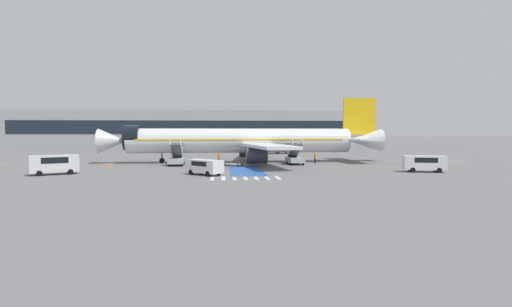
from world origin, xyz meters
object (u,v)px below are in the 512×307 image
object	(u,v)px
baggage_cart	(233,164)
ground_crew_1	(315,157)
airliner	(244,141)
boarding_stairs_aft	(295,158)
service_van_2	(54,163)
boarding_stairs_forward	(177,159)
service_van_0	(424,162)
fuel_tanker	(274,145)
service_van_1	(205,166)
traffic_cone_0	(109,165)
ground_crew_0	(219,158)
terminal_building	(191,129)

from	to	relation	value
baggage_cart	ground_crew_1	size ratio (longest dim) A/B	1.74
airliner	boarding_stairs_aft	size ratio (longest dim) A/B	8.84
boarding_stairs_aft	service_van_2	xyz separation A→B (m)	(-31.14, -12.06, 0.38)
boarding_stairs_forward	boarding_stairs_aft	distance (m)	18.09
service_van_0	baggage_cart	size ratio (longest dim) A/B	1.78
airliner	boarding_stairs_forward	distance (m)	11.77
airliner	fuel_tanker	world-z (taller)	airliner
service_van_1	ground_crew_1	distance (m)	23.30
traffic_cone_0	baggage_cart	bearing A→B (deg)	1.34
airliner	baggage_cart	bearing A→B (deg)	162.09
service_van_0	service_van_2	distance (m)	45.16
baggage_cart	ground_crew_0	size ratio (longest dim) A/B	1.74
airliner	service_van_1	world-z (taller)	airliner
boarding_stairs_forward	airliner	bearing A→B (deg)	23.22
fuel_tanker	ground_crew_0	distance (m)	30.90
airliner	baggage_cart	size ratio (longest dim) A/B	15.56
service_van_1	terminal_building	size ratio (longest dim) A/B	0.04
baggage_cart	ground_crew_1	xyz separation A→B (m)	(13.26, 4.00, 0.73)
terminal_building	baggage_cart	bearing A→B (deg)	-81.12
service_van_0	traffic_cone_0	xyz separation A→B (m)	(-41.34, 10.47, -0.93)
airliner	service_van_2	size ratio (longest dim) A/B	8.45
boarding_stairs_aft	ground_crew_0	xyz separation A→B (m)	(-11.80, 1.18, -0.00)
airliner	ground_crew_0	distance (m)	5.85
boarding_stairs_aft	ground_crew_0	distance (m)	11.86
boarding_stairs_forward	service_van_2	bearing A→B (deg)	-139.31
boarding_stairs_forward	service_van_1	xyz separation A→B (m)	(4.69, -13.83, 0.10)
airliner	boarding_stairs_aft	bearing A→B (deg)	-121.06
airliner	ground_crew_0	size ratio (longest dim) A/B	27.07
service_van_2	ground_crew_1	size ratio (longest dim) A/B	3.21
boarding_stairs_aft	service_van_2	distance (m)	33.39
airliner	ground_crew_1	distance (m)	11.85
boarding_stairs_aft	boarding_stairs_forward	bearing A→B (deg)	-180.00
service_van_1	service_van_2	bearing A→B (deg)	-51.91
airliner	service_van_2	distance (m)	28.78
ground_crew_1	terminal_building	xyz separation A→B (m)	(-24.27, 66.46, 4.78)
boarding_stairs_aft	service_van_2	bearing A→B (deg)	-159.99
service_van_2	service_van_0	bearing A→B (deg)	61.56
boarding_stairs_aft	traffic_cone_0	distance (m)	27.48
boarding_stairs_aft	service_van_2	world-z (taller)	boarding_stairs_aft
fuel_tanker	service_van_1	distance (m)	45.83
service_van_0	service_van_1	bearing A→B (deg)	-73.84
service_van_2	fuel_tanker	bearing A→B (deg)	115.36
service_van_0	boarding_stairs_forward	bearing A→B (deg)	-97.72
ground_crew_1	traffic_cone_0	bearing A→B (deg)	88.07
boarding_stairs_aft	service_van_0	bearing A→B (deg)	-44.43
baggage_cart	traffic_cone_0	distance (m)	17.72
boarding_stairs_forward	boarding_stairs_aft	xyz separation A→B (m)	(18.08, 0.37, -0.00)
baggage_cart	terminal_building	xyz separation A→B (m)	(-11.00, 70.46, 5.51)
ground_crew_1	baggage_cart	bearing A→B (deg)	96.74
service_van_1	terminal_building	world-z (taller)	terminal_building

